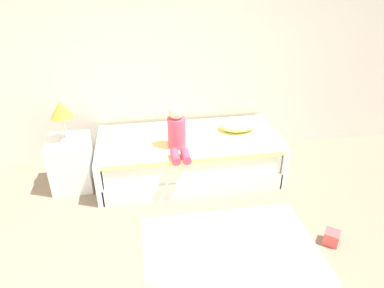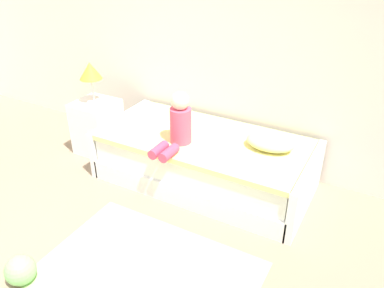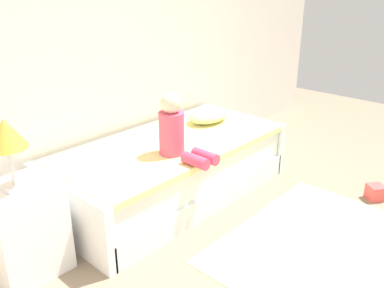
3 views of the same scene
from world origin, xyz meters
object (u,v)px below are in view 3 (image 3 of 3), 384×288
at_px(child_figure, 176,130).
at_px(toy_block, 375,192).
at_px(pillow, 209,115).
at_px(bed, 171,169).
at_px(nightstand, 23,230).
at_px(table_lamp, 6,137).

height_order(child_figure, toy_block, child_figure).
xyz_separation_m(pillow, toy_block, (0.51, -1.47, -0.50)).
bearing_deg(toy_block, bed, 129.48).
relative_size(pillow, toy_block, 3.35).
distance_m(nightstand, child_figure, 1.28).
xyz_separation_m(nightstand, toy_block, (2.48, -1.35, -0.23)).
bearing_deg(table_lamp, pillow, 3.51).
bearing_deg(bed, child_figure, -124.73).
bearing_deg(nightstand, bed, 0.87).
relative_size(bed, child_figure, 4.14).
height_order(nightstand, table_lamp, table_lamp).
bearing_deg(toy_block, table_lamp, 151.40).
bearing_deg(toy_block, child_figure, 138.40).
bearing_deg(bed, nightstand, -179.13).
relative_size(child_figure, toy_block, 3.89).
bearing_deg(bed, pillow, 9.19).
height_order(bed, toy_block, bed).
bearing_deg(nightstand, pillow, 3.51).
relative_size(table_lamp, pillow, 1.02).
relative_size(table_lamp, child_figure, 0.88).
bearing_deg(bed, toy_block, -50.52).
relative_size(nightstand, child_figure, 1.18).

